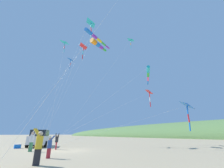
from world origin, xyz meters
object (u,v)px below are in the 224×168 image
at_px(cooler_box, 18,146).
at_px(person_adult_flyer, 32,140).
at_px(person_child_grey_jacket, 57,140).
at_px(kite_windsock_black_fish_shape, 97,44).
at_px(kite_delta_long_streamer_left, 150,92).
at_px(person_bystander_far, 50,146).
at_px(kite_delta_magenta_far_left, 65,42).
at_px(kite_delta_white_trailing, 91,23).
at_px(kite_delta_rainbow_low_near, 84,46).
at_px(kite_windsock_orange_high_right, 148,74).
at_px(kite_delta_purple_drifting, 71,60).
at_px(person_child_green_jacket, 39,144).
at_px(parked_car, 40,138).
at_px(kite_delta_striped_overhead, 187,105).
at_px(kite_windsock_blue_topmost, 95,37).
at_px(kite_delta_checkered_midright, 131,40).

bearing_deg(cooler_box, person_adult_flyer, 96.08).
bearing_deg(person_child_grey_jacket, kite_windsock_black_fish_shape, -176.40).
relative_size(cooler_box, kite_delta_long_streamer_left, 0.04).
height_order(person_bystander_far, kite_delta_magenta_far_left, kite_delta_magenta_far_left).
bearing_deg(person_child_grey_jacket, kite_delta_white_trailing, -145.47).
bearing_deg(cooler_box, person_child_grey_jacket, 126.36).
bearing_deg(kite_delta_rainbow_low_near, kite_delta_long_streamer_left, 136.22).
relative_size(kite_delta_rainbow_low_near, kite_delta_magenta_far_left, 1.00).
distance_m(kite_delta_long_streamer_left, kite_delta_rainbow_low_near, 14.62).
relative_size(person_adult_flyer, kite_windsock_black_fish_shape, 0.12).
bearing_deg(kite_delta_white_trailing, kite_windsock_orange_high_right, 161.67).
relative_size(person_adult_flyer, kite_delta_purple_drifting, 0.13).
relative_size(person_child_grey_jacket, kite_delta_magenta_far_left, 0.09).
bearing_deg(person_child_green_jacket, kite_delta_white_trailing, -128.10).
xyz_separation_m(kite_windsock_orange_high_right, kite_delta_magenta_far_left, (13.12, -7.85, 5.27)).
bearing_deg(person_bystander_far, person_child_grey_jacket, -112.82).
distance_m(person_child_grey_jacket, kite_delta_magenta_far_left, 18.09).
height_order(kite_delta_rainbow_low_near, kite_delta_white_trailing, kite_delta_white_trailing).
bearing_deg(kite_delta_long_streamer_left, kite_windsock_black_fish_shape, -10.02).
height_order(person_child_green_jacket, kite_delta_white_trailing, kite_delta_white_trailing).
distance_m(kite_delta_long_streamer_left, kite_windsock_orange_high_right, 4.54).
bearing_deg(person_bystander_far, kite_delta_magenta_far_left, -107.96).
bearing_deg(person_bystander_far, parked_car, -99.88).
xyz_separation_m(kite_windsock_orange_high_right, kite_windsock_black_fish_shape, (10.86, -0.41, 1.89)).
height_order(person_adult_flyer, person_bystander_far, person_adult_flyer).
relative_size(person_child_green_jacket, kite_delta_long_streamer_left, 0.11).
relative_size(kite_windsock_orange_high_right, kite_windsock_black_fish_shape, 1.32).
bearing_deg(parked_car, person_child_grey_jacket, 95.84).
bearing_deg(person_child_grey_jacket, person_adult_flyer, 10.84).
bearing_deg(parked_car, kite_delta_purple_drifting, -152.95).
bearing_deg(kite_windsock_orange_high_right, kite_windsock_black_fish_shape, -2.18).
xyz_separation_m(kite_delta_long_streamer_left, kite_delta_white_trailing, (8.67, -4.64, 12.09)).
distance_m(person_child_grey_jacket, person_bystander_far, 5.47).
bearing_deg(kite_delta_striped_overhead, person_child_green_jacket, -5.35).
relative_size(person_bystander_far, kite_delta_rainbow_low_near, 0.08).
bearing_deg(kite_windsock_orange_high_right, person_child_green_jacket, 20.22).
bearing_deg(kite_delta_rainbow_low_near, person_adult_flyer, 42.86).
height_order(kite_delta_long_streamer_left, kite_windsock_blue_topmost, kite_windsock_blue_topmost).
xyz_separation_m(person_bystander_far, kite_windsock_orange_high_right, (-17.25, -4.90, 11.07)).
distance_m(person_adult_flyer, kite_windsock_orange_high_right, 20.51).
bearing_deg(kite_windsock_orange_high_right, parked_car, -16.59).
height_order(kite_windsock_black_fish_shape, kite_delta_white_trailing, kite_delta_white_trailing).
height_order(kite_delta_checkered_midright, kite_windsock_black_fish_shape, kite_delta_checkered_midright).
relative_size(cooler_box, person_bystander_far, 0.47).
bearing_deg(kite_delta_purple_drifting, kite_windsock_black_fish_shape, 102.90).
distance_m(kite_delta_checkered_midright, kite_delta_rainbow_low_near, 10.87).
distance_m(person_adult_flyer, kite_windsock_blue_topmost, 17.72).
bearing_deg(kite_delta_checkered_midright, kite_windsock_blue_topmost, 5.47).
xyz_separation_m(person_adult_flyer, kite_windsock_orange_high_right, (-17.40, -0.29, 10.85)).
bearing_deg(kite_delta_rainbow_low_near, parked_car, 19.54).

